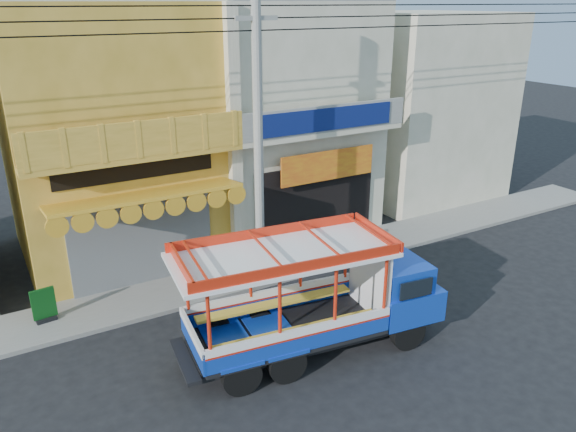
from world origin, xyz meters
The scene contains 11 objects.
ground centered at (0.00, 0.00, 0.00)m, with size 90.00×90.00×0.00m, color black.
sidewalk centered at (0.00, 4.00, 0.06)m, with size 30.00×2.00×0.12m, color slate.
shophouse_left centered at (-4.00, 7.96, 4.11)m, with size 6.00×7.50×8.24m.
shophouse_right centered at (2.00, 7.96, 4.11)m, with size 6.00×6.75×8.24m.
party_pilaster centered at (-1.00, 4.85, 4.00)m, with size 0.35×0.30×8.00m, color #BBB89A.
filler_building_right centered at (9.00, 8.00, 3.80)m, with size 6.00×6.00×7.60m, color #BBB89A.
utility_pole centered at (-0.85, 3.30, 5.03)m, with size 28.00×0.26×9.00m.
songthaew_truck centered at (-1.03, -0.44, 1.44)m, with size 6.62×2.81×3.00m.
green_sign centered at (-6.96, 4.11, 0.51)m, with size 0.61×0.33×0.93m.
potted_plant_a centered at (1.81, 4.28, 0.66)m, with size 0.97×0.84×1.07m, color #17511D.
potted_plant_b centered at (2.65, 3.62, 0.62)m, with size 0.55×0.45×1.01m, color #17511D.
Camera 1 is at (-7.85, -10.19, 8.02)m, focal length 35.00 mm.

